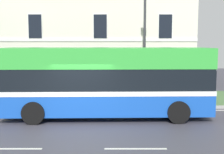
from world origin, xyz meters
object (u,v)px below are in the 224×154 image
Objects in this scene: georgian_townhouse at (75,13)px; single_decker_bus at (106,81)px; street_lamp_post at (145,23)px; litter_bin at (75,92)px.

georgian_townhouse is 1.96× the size of single_decker_bus.
street_lamp_post is 5.37m from litter_bin.
georgian_townhouse is 17.13× the size of litter_bin.
georgian_townhouse is at bearing 119.14° from street_lamp_post.
street_lamp_post is (2.03, 3.10, 2.77)m from single_decker_bus.
single_decker_bus is 1.22× the size of street_lamp_post.
georgian_townhouse is 9.97m from street_lamp_post.
single_decker_bus is at bearing -76.70° from georgian_townhouse.
single_decker_bus is 4.63m from street_lamp_post.
street_lamp_post is 7.18× the size of litter_bin.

